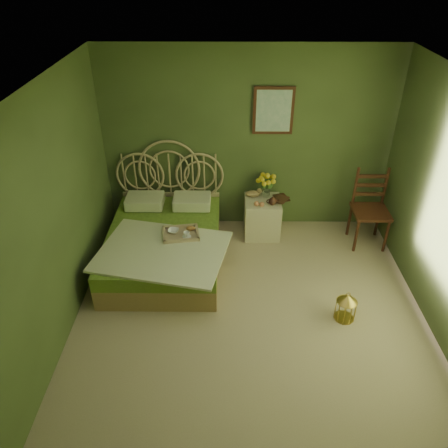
{
  "coord_description": "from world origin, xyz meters",
  "views": [
    {
      "loc": [
        -0.27,
        -3.44,
        3.61
      ],
      "look_at": [
        -0.31,
        1.0,
        0.75
      ],
      "focal_mm": 35.0,
      "sensor_mm": 36.0,
      "label": 1
    }
  ],
  "objects_px": {
    "bed": "(165,241)",
    "chair": "(370,203)",
    "nightstand": "(263,212)",
    "birdcage": "(346,307)"
  },
  "relations": [
    {
      "from": "nightstand",
      "to": "chair",
      "type": "height_order",
      "value": "chair"
    },
    {
      "from": "bed",
      "to": "chair",
      "type": "height_order",
      "value": "bed"
    },
    {
      "from": "chair",
      "to": "birdcage",
      "type": "bearing_deg",
      "value": -111.29
    },
    {
      "from": "bed",
      "to": "nightstand",
      "type": "bearing_deg",
      "value": 26.11
    },
    {
      "from": "chair",
      "to": "nightstand",
      "type": "bearing_deg",
      "value": 174.36
    },
    {
      "from": "nightstand",
      "to": "chair",
      "type": "relative_size",
      "value": 0.91
    },
    {
      "from": "chair",
      "to": "birdcage",
      "type": "height_order",
      "value": "chair"
    },
    {
      "from": "bed",
      "to": "birdcage",
      "type": "distance_m",
      "value": 2.43
    },
    {
      "from": "chair",
      "to": "bed",
      "type": "bearing_deg",
      "value": -169.53
    },
    {
      "from": "bed",
      "to": "nightstand",
      "type": "height_order",
      "value": "bed"
    }
  ]
}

